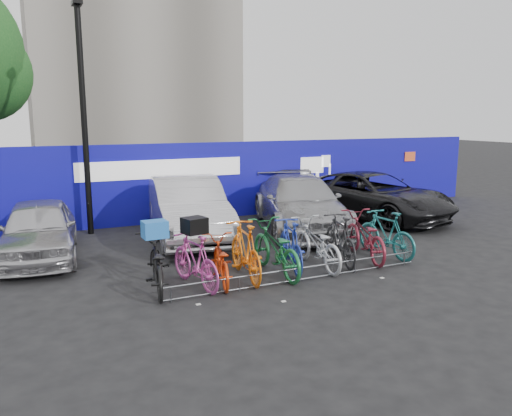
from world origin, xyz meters
TOP-DOWN VIEW (x-y plane):
  - ground at (0.00, 0.00)m, footprint 100.00×100.00m
  - hoarding at (0.01, 6.00)m, footprint 22.00×0.18m
  - lamppost at (-3.20, 5.40)m, footprint 0.25×0.50m
  - bike_rack at (-0.00, -0.60)m, footprint 5.60×0.03m
  - car_0 at (-4.55, 3.35)m, footprint 1.96×4.08m
  - car_1 at (-0.91, 3.80)m, footprint 2.40×5.08m
  - car_2 at (2.32, 3.46)m, footprint 3.55×5.58m
  - car_3 at (5.16, 3.78)m, footprint 3.59×5.67m
  - bike_0 at (-2.67, 0.10)m, footprint 0.99×2.01m
  - bike_1 at (-1.95, -0.01)m, footprint 0.79×1.80m
  - bike_2 at (-1.44, -0.01)m, footprint 0.97×1.81m
  - bike_3 at (-0.90, 0.03)m, footprint 0.77×1.98m
  - bike_4 at (-0.23, 0.03)m, footprint 0.77×2.09m
  - bike_5 at (0.18, 0.14)m, footprint 0.94×1.88m
  - bike_6 at (0.79, 0.09)m, footprint 0.77×2.00m
  - bike_7 at (1.42, 0.13)m, footprint 0.94×1.89m
  - bike_8 at (2.10, 0.17)m, footprint 1.14×2.13m
  - bike_9 at (2.69, 0.14)m, footprint 0.66×1.84m
  - cargo_crate at (-2.67, 0.10)m, footprint 0.45×0.35m
  - cargo_topcase at (-1.95, -0.01)m, footprint 0.48×0.45m

SIDE VIEW (x-z plane):
  - ground at x=0.00m, z-range 0.00..0.00m
  - bike_rack at x=0.00m, z-range 0.01..0.31m
  - bike_2 at x=-1.44m, z-range 0.00..0.90m
  - bike_0 at x=-2.67m, z-range 0.00..1.01m
  - bike_6 at x=0.79m, z-range 0.00..1.03m
  - bike_1 at x=-1.95m, z-range 0.00..1.05m
  - bike_8 at x=2.10m, z-range 0.00..1.07m
  - bike_9 at x=2.69m, z-range 0.00..1.08m
  - bike_5 at x=0.18m, z-range 0.00..1.09m
  - bike_4 at x=-0.23m, z-range 0.00..1.09m
  - bike_7 at x=1.42m, z-range 0.00..1.09m
  - bike_3 at x=-0.90m, z-range 0.00..1.16m
  - car_0 at x=-4.55m, z-range 0.00..1.34m
  - car_3 at x=5.16m, z-range 0.00..1.46m
  - car_2 at x=2.32m, z-range 0.00..1.51m
  - car_1 at x=-0.91m, z-range 0.00..1.61m
  - cargo_crate at x=-2.67m, z-range 1.01..1.33m
  - cargo_topcase at x=-1.95m, z-range 1.05..1.35m
  - hoarding at x=0.01m, z-range 0.00..2.40m
  - lamppost at x=-3.20m, z-range 0.22..6.33m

